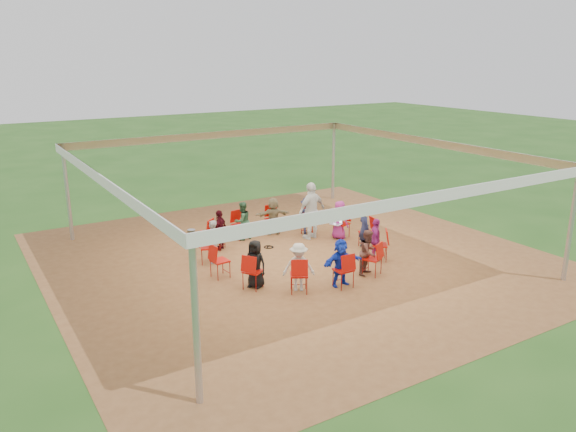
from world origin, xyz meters
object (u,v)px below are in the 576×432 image
person_seated_0 (339,220)px  chair_10 (372,259)px  chair_5 (208,247)px  person_seated_7 (299,267)px  chair_9 (343,270)px  laptop (337,222)px  chair_4 (216,235)px  person_seated_1 (307,216)px  person_seated_2 (273,216)px  person_seated_4 (220,230)px  person_seated_11 (364,228)px  chair_3 (240,225)px  chair_1 (308,219)px  cable_coil (269,247)px  chair_12 (367,233)px  person_seated_6 (255,264)px  person_seated_8 (341,262)px  person_seated_3 (242,221)px  person_seated_5 (212,242)px  person_seated_10 (376,240)px  chair_11 (380,245)px  standing_person (312,211)px  chair_2 (272,220)px  chair_0 (341,224)px  chair_6 (220,261)px  person_seated_9 (368,252)px  chair_7 (253,271)px

person_seated_0 → chair_10: bearing=140.1°
chair_5 → person_seated_7: 3.10m
chair_9 → laptop: 3.72m
chair_4 → person_seated_1: (3.09, -0.18, 0.16)m
person_seated_2 → person_seated_4: same height
person_seated_11 → chair_3: bearing=54.4°
chair_1 → cable_coil: (-1.80, -0.61, -0.43)m
chair_12 → chair_5: bearing=83.1°
chair_3 → person_seated_6: 3.85m
person_seated_8 → cable_coil: person_seated_8 is taller
chair_9 → person_seated_1: 4.37m
chair_4 → person_seated_3: 1.13m
laptop → person_seated_3: bearing=39.2°
person_seated_5 → person_seated_10: bearing=83.1°
person_seated_4 → chair_11: bearing=97.1°
chair_4 → person_seated_10: (3.37, -3.18, 0.16)m
standing_person → laptop: standing_person is taller
chair_5 → chair_2: bearing=138.5°
chair_5 → person_seated_0: (4.36, -0.17, 0.16)m
chair_1 → person_seated_8: bearing=110.2°
chair_0 → person_seated_10: (-0.43, -2.13, 0.16)m
chair_11 → person_seated_4: size_ratio=0.75×
person_seated_3 → standing_person: standing_person is taller
chair_4 → person_seated_4: (0.08, -0.09, 0.16)m
chair_1 → chair_11: size_ratio=1.00×
standing_person → person_seated_4: bearing=-22.2°
chair_4 → chair_12: same height
chair_3 → person_seated_2: size_ratio=0.75×
chair_1 → person_seated_7: 4.64m
person_seated_2 → person_seated_6: size_ratio=1.00×
chair_0 → chair_6: same height
chair_2 → chair_12: size_ratio=1.00×
person_seated_4 → cable_coil: size_ratio=3.57×
person_seated_2 → laptop: bearing=148.4°
chair_11 → chair_5: bearing=96.9°
chair_2 → person_seated_9: 4.37m
person_seated_5 → person_seated_2: bearing=138.5°
chair_10 → chair_7: bearing=138.5°
chair_9 → person_seated_5: (-2.03, 3.26, 0.16)m
person_seated_8 → person_seated_11: 3.02m
person_seated_2 → person_seated_9: size_ratio=1.00×
chair_5 → chair_10: (3.27, -3.06, 0.00)m
chair_9 → chair_10: size_ratio=1.00×
chair_3 → person_seated_11: 3.85m
chair_4 → standing_person: 3.05m
chair_10 → person_seated_1: person_seated_1 is taller
chair_6 → chair_9: 3.18m
chair_1 → chair_10: 3.94m
chair_2 → chair_12: (1.73, -2.66, 0.00)m
chair_1 → person_seated_0: (0.51, -1.00, 0.16)m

